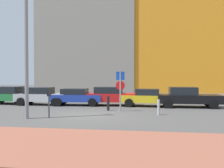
{
  "coord_description": "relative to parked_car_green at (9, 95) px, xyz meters",
  "views": [
    {
      "loc": [
        3.43,
        -14.11,
        2.18
      ],
      "look_at": [
        0.76,
        3.73,
        1.74
      ],
      "focal_mm": 39.91,
      "sensor_mm": 36.0,
      "label": 1
    }
  ],
  "objects": [
    {
      "name": "ground_plane",
      "position": [
        8.2,
        -5.24,
        -0.77
      ],
      "size": [
        120.0,
        120.0,
        0.0
      ],
      "primitive_type": "plane",
      "color": "#4C4947"
    },
    {
      "name": "sidewalk_brick",
      "position": [
        8.2,
        -11.97,
        -0.7
      ],
      "size": [
        40.0,
        4.36,
        0.14
      ],
      "primitive_type": "cube",
      "color": "#93513D",
      "rests_on": "ground"
    },
    {
      "name": "parked_car_green",
      "position": [
        0.0,
        0.0,
        0.0
      ],
      "size": [
        4.3,
        2.28,
        1.47
      ],
      "color": "#237238",
      "rests_on": "ground"
    },
    {
      "name": "parked_car_silver",
      "position": [
        2.99,
        -0.29,
        -0.03
      ],
      "size": [
        4.16,
        1.94,
        1.42
      ],
      "color": "#B7BABF",
      "rests_on": "ground"
    },
    {
      "name": "parked_car_blue",
      "position": [
        5.92,
        -0.2,
        -0.06
      ],
      "size": [
        4.06,
        2.19,
        1.33
      ],
      "color": "#1E389E",
      "rests_on": "ground"
    },
    {
      "name": "parked_car_red",
      "position": [
        8.65,
        0.07,
        0.0
      ],
      "size": [
        4.24,
        2.13,
        1.47
      ],
      "color": "red",
      "rests_on": "ground"
    },
    {
      "name": "parked_car_yellow",
      "position": [
        11.57,
        -0.12,
        -0.08
      ],
      "size": [
        4.17,
        2.07,
        1.35
      ],
      "color": "gold",
      "rests_on": "ground"
    },
    {
      "name": "parked_car_black",
      "position": [
        14.44,
        -0.24,
        -0.01
      ],
      "size": [
        4.57,
        2.06,
        1.51
      ],
      "color": "black",
      "rests_on": "ground"
    },
    {
      "name": "parking_sign_post",
      "position": [
        9.77,
        -3.19,
        0.87
      ],
      "size": [
        0.6,
        0.11,
        2.62
      ],
      "color": "gray",
      "rests_on": "ground"
    },
    {
      "name": "parking_meter",
      "position": [
        6.21,
        -6.43,
        0.17
      ],
      "size": [
        0.18,
        0.14,
        1.46
      ],
      "color": "#4C4C51",
      "rests_on": "ground"
    },
    {
      "name": "street_lamp",
      "position": [
        5.15,
        -6.89,
        3.78
      ],
      "size": [
        0.7,
        0.36,
        7.83
      ],
      "color": "gray",
      "rests_on": "ground"
    },
    {
      "name": "traffic_bollard_near",
      "position": [
        12.19,
        -4.5,
        -0.32
      ],
      "size": [
        0.15,
        0.15,
        0.91
      ],
      "primitive_type": "cylinder",
      "color": "#B7B7BC",
      "rests_on": "ground"
    },
    {
      "name": "traffic_bollard_mid",
      "position": [
        8.92,
        -2.98,
        -0.29
      ],
      "size": [
        0.18,
        0.18,
        0.96
      ],
      "primitive_type": "cylinder",
      "color": "black",
      "rests_on": "ground"
    },
    {
      "name": "building_colorful_midrise",
      "position": [
        18.51,
        25.27,
        13.49
      ],
      "size": [
        18.7,
        16.38,
        28.52
      ],
      "primitive_type": "cube",
      "color": "orange",
      "rests_on": "ground"
    },
    {
      "name": "building_under_construction",
      "position": [
        1.78,
        23.5,
        8.31
      ],
      "size": [
        15.4,
        13.47,
        18.16
      ],
      "primitive_type": "cube",
      "color": "gray",
      "rests_on": "ground"
    }
  ]
}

